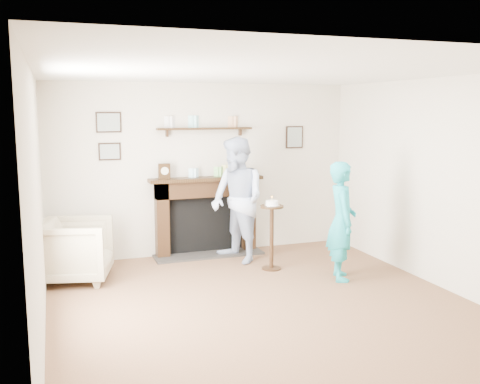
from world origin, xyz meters
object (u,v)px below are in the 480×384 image
(pedestal_table, at_px, (272,224))
(woman, at_px, (340,278))
(armchair, at_px, (77,280))
(man, at_px, (237,261))

(pedestal_table, bearing_deg, woman, -45.03)
(armchair, relative_size, woman, 0.57)
(man, xyz_separation_m, woman, (0.97, -1.18, 0.00))
(man, relative_size, woman, 1.18)
(man, bearing_deg, woman, 23.48)
(armchair, relative_size, pedestal_table, 0.86)
(armchair, xyz_separation_m, man, (2.19, 0.14, 0.00))
(woman, xyz_separation_m, pedestal_table, (-0.67, 0.67, 0.61))
(man, height_order, woman, man)
(armchair, bearing_deg, woman, -94.01)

